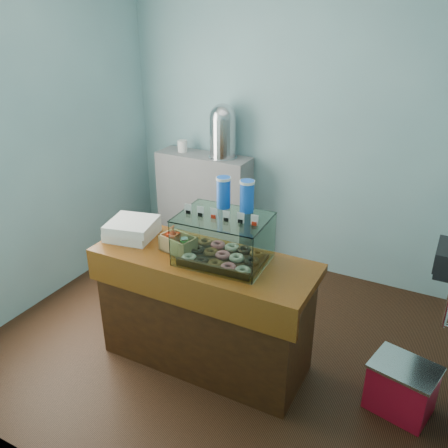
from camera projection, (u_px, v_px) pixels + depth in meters
The scene contains 9 objects.
ground at pixel (221, 340), 3.87m from camera, with size 3.50×3.50×0.00m, color black.
room_shell at pixel (224, 135), 3.16m from camera, with size 3.54×3.04×2.82m.
counter at pixel (204, 310), 3.48m from camera, with size 1.60×0.60×0.90m.
back_shelf at pixel (204, 204), 5.09m from camera, with size 1.00×0.32×1.10m, color gray.
display_case at pixel (226, 236), 3.21m from camera, with size 0.62×0.47×0.55m.
condiment_crate at pixel (177, 243), 3.35m from camera, with size 0.27×0.20×0.18m.
pastry_boxes at pixel (132, 229), 3.56m from camera, with size 0.41×0.40×0.13m.
coffee_urn at pixel (223, 130), 4.65m from camera, with size 0.29×0.29×0.54m.
red_cooler at pixel (401, 388), 3.14m from camera, with size 0.47×0.40×0.37m.
Camera 1 is at (1.47, -2.75, 2.49)m, focal length 38.00 mm.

